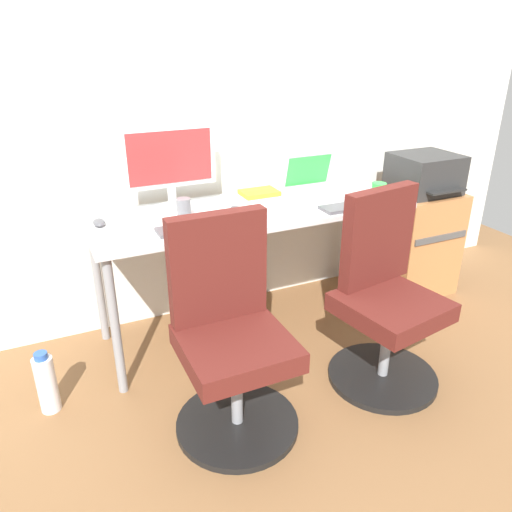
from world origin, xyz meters
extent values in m
plane|color=brown|center=(0.00, 0.00, 0.00)|extent=(5.28, 5.28, 0.00)
cube|color=silver|center=(0.00, 0.38, 1.30)|extent=(4.40, 0.04, 2.60)
cube|color=silver|center=(0.00, 0.00, 0.73)|extent=(1.71, 0.61, 0.03)
cylinder|color=gray|center=(-0.81, -0.25, 0.36)|extent=(0.04, 0.04, 0.72)
cylinder|color=gray|center=(0.81, -0.25, 0.36)|extent=(0.04, 0.04, 0.72)
cylinder|color=gray|center=(-0.81, 0.25, 0.36)|extent=(0.04, 0.04, 0.72)
cylinder|color=gray|center=(0.81, 0.25, 0.36)|extent=(0.04, 0.04, 0.72)
cylinder|color=black|center=(-0.40, -0.71, 0.01)|extent=(0.54, 0.54, 0.03)
cylinder|color=gray|center=(-0.40, -0.71, 0.20)|extent=(0.05, 0.05, 0.34)
cube|color=#591E19|center=(-0.40, -0.71, 0.41)|extent=(0.44, 0.44, 0.09)
cube|color=#591E19|center=(-0.40, -0.52, 0.70)|extent=(0.42, 0.07, 0.48)
cylinder|color=black|center=(0.40, -0.71, 0.01)|extent=(0.54, 0.54, 0.03)
cylinder|color=gray|center=(0.40, -0.71, 0.20)|extent=(0.05, 0.05, 0.34)
cube|color=#591E19|center=(0.40, -0.71, 0.41)|extent=(0.51, 0.51, 0.09)
cube|color=#591E19|center=(0.43, -0.53, 0.70)|extent=(0.43, 0.14, 0.48)
cube|color=#B77542|center=(1.19, 0.02, 0.34)|extent=(0.45, 0.42, 0.68)
cube|color=#4C4C4C|center=(1.19, -0.19, 0.44)|extent=(0.41, 0.01, 0.04)
cube|color=#2D2D2D|center=(1.19, 0.02, 0.80)|extent=(0.38, 0.34, 0.24)
cube|color=#262626|center=(1.19, -0.18, 0.74)|extent=(0.27, 0.06, 0.01)
cylinder|color=white|center=(-1.14, -0.24, 0.14)|extent=(0.09, 0.09, 0.28)
cylinder|color=#2D59B2|center=(-1.14, -0.24, 0.30)|extent=(0.06, 0.06, 0.03)
cylinder|color=silver|center=(-0.39, 0.16, 0.75)|extent=(0.18, 0.18, 0.01)
cylinder|color=silver|center=(-0.39, 0.16, 0.81)|extent=(0.04, 0.04, 0.11)
cube|color=silver|center=(-0.39, 0.16, 1.02)|extent=(0.48, 0.03, 0.31)
cube|color=red|center=(-0.39, 0.15, 1.02)|extent=(0.43, 0.00, 0.26)
cube|color=silver|center=(0.43, 0.03, 0.76)|extent=(0.31, 0.22, 0.02)
cube|color=silver|center=(0.43, 0.16, 0.87)|extent=(0.31, 0.06, 0.21)
cube|color=green|center=(0.43, 0.16, 0.87)|extent=(0.28, 0.05, 0.17)
cube|color=#515156|center=(-0.39, -0.18, 0.76)|extent=(0.34, 0.12, 0.02)
cube|color=#515156|center=(0.48, -0.22, 0.76)|extent=(0.34, 0.12, 0.02)
ellipsoid|color=#515156|center=(-0.78, 0.06, 0.76)|extent=(0.06, 0.10, 0.03)
ellipsoid|color=#515156|center=(-0.10, -0.03, 0.76)|extent=(0.06, 0.10, 0.03)
cylinder|color=green|center=(0.71, -0.16, 0.79)|extent=(0.08, 0.08, 0.09)
cylinder|color=slate|center=(-0.38, -0.01, 0.80)|extent=(0.07, 0.07, 0.10)
cube|color=yellow|center=(0.13, 0.19, 0.76)|extent=(0.21, 0.15, 0.03)
cube|color=white|center=(0.15, -0.07, 0.75)|extent=(0.21, 0.30, 0.01)
camera|label=1|loc=(-1.03, -2.28, 1.59)|focal=34.67mm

